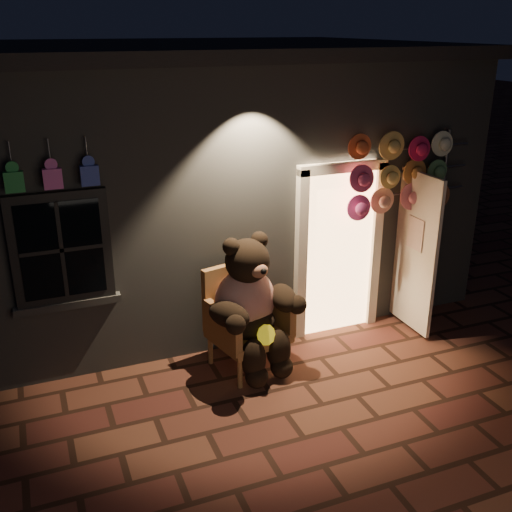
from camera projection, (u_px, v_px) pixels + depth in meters
ground at (286, 413)px, 6.09m from camera, size 60.00×60.00×0.00m
shop_building at (178, 165)px, 8.91m from camera, size 7.30×5.95×3.51m
wicker_armchair at (244, 318)px, 6.80m from camera, size 0.94×0.89×1.17m
teddy_bear at (250, 305)px, 6.60m from camera, size 1.12×0.99×1.59m
hat_rack at (403, 175)px, 7.18m from camera, size 1.72×0.22×2.51m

